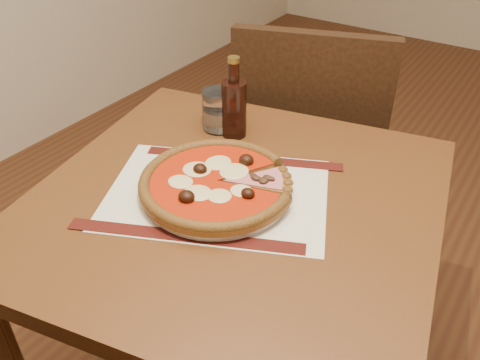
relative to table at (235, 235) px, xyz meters
name	(u,v)px	position (x,y,z in m)	size (l,w,h in m)	color
table	(235,235)	(0.00, 0.00, 0.00)	(0.94, 0.94, 0.75)	#583514
chair_far	(310,145)	(-0.12, 0.60, -0.12)	(0.56, 0.56, 0.93)	black
placemat	(217,194)	(-0.03, -0.01, 0.10)	(0.44, 0.32, 0.00)	beige
plate	(217,190)	(-0.03, -0.01, 0.11)	(0.30, 0.30, 0.02)	white
pizza	(217,182)	(-0.03, -0.01, 0.13)	(0.31, 0.31, 0.04)	#985824
ham_slice	(266,179)	(0.04, 0.05, 0.13)	(0.13, 0.12, 0.02)	#985824
water_glass	(219,110)	(-0.19, 0.22, 0.15)	(0.08, 0.08, 0.10)	white
bottle	(234,106)	(-0.14, 0.21, 0.18)	(0.06, 0.06, 0.20)	black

